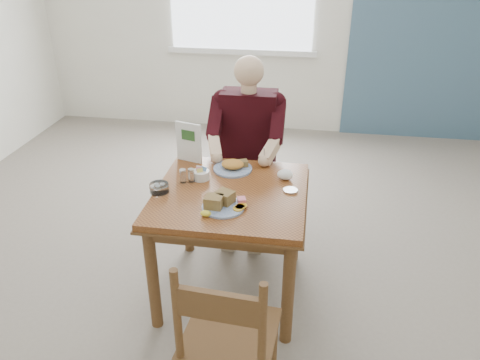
% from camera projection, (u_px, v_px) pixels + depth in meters
% --- Properties ---
extents(floor, '(6.00, 6.00, 0.00)m').
position_uv_depth(floor, '(231.00, 288.00, 3.15)').
color(floor, slate).
rests_on(floor, ground).
extents(wall_back, '(5.50, 0.00, 5.50)m').
position_uv_depth(wall_back, '(278.00, 8.00, 5.12)').
color(wall_back, white).
rests_on(wall_back, ground).
extents(accent_panel, '(1.60, 0.02, 2.80)m').
position_uv_depth(accent_panel, '(430.00, 12.00, 4.88)').
color(accent_panel, '#416179').
rests_on(accent_panel, ground).
extents(lemon_wedge, '(0.07, 0.05, 0.03)m').
position_uv_depth(lemon_wedge, '(206.00, 213.00, 2.54)').
color(lemon_wedge, yellow).
rests_on(lemon_wedge, table).
extents(napkin, '(0.12, 0.11, 0.06)m').
position_uv_depth(napkin, '(285.00, 175.00, 2.92)').
color(napkin, white).
rests_on(napkin, table).
extents(metal_dish, '(0.11, 0.11, 0.01)m').
position_uv_depth(metal_dish, '(290.00, 190.00, 2.80)').
color(metal_dish, silver).
rests_on(metal_dish, table).
extents(table, '(0.92, 0.92, 0.75)m').
position_uv_depth(table, '(231.00, 207.00, 2.85)').
color(table, brown).
rests_on(table, ground).
extents(chair_far, '(0.42, 0.42, 0.95)m').
position_uv_depth(chair_far, '(249.00, 172.00, 3.62)').
color(chair_far, brown).
rests_on(chair_far, ground).
extents(chair_near, '(0.45, 0.45, 0.95)m').
position_uv_depth(chair_near, '(228.00, 340.00, 2.12)').
color(chair_near, brown).
rests_on(chair_near, ground).
extents(diner, '(0.53, 0.56, 1.39)m').
position_uv_depth(diner, '(247.00, 137.00, 3.39)').
color(diner, gray).
rests_on(diner, chair_far).
extents(near_plate, '(0.29, 0.29, 0.08)m').
position_uv_depth(near_plate, '(222.00, 203.00, 2.62)').
color(near_plate, white).
rests_on(near_plate, table).
extents(far_plate, '(0.32, 0.32, 0.07)m').
position_uv_depth(far_plate, '(233.00, 166.00, 3.04)').
color(far_plate, white).
rests_on(far_plate, table).
extents(caddy, '(0.12, 0.12, 0.08)m').
position_uv_depth(caddy, '(201.00, 175.00, 2.93)').
color(caddy, white).
rests_on(caddy, table).
extents(shakers, '(0.10, 0.07, 0.09)m').
position_uv_depth(shakers, '(187.00, 176.00, 2.88)').
color(shakers, white).
rests_on(shakers, table).
extents(creamer, '(0.13, 0.13, 0.05)m').
position_uv_depth(creamer, '(159.00, 188.00, 2.78)').
color(creamer, white).
rests_on(creamer, table).
extents(menu, '(0.18, 0.07, 0.27)m').
position_uv_depth(menu, '(189.00, 142.00, 3.11)').
color(menu, white).
rests_on(menu, table).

